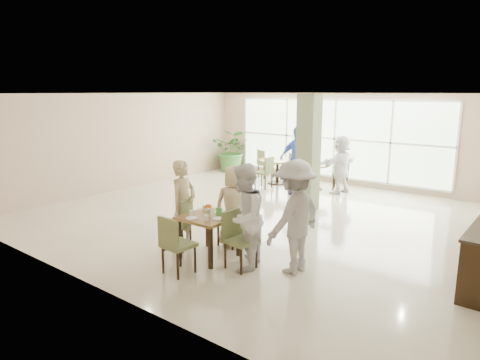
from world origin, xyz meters
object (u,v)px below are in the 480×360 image
Objects in this scene: main_table at (209,222)px; teen_far at (234,206)px; round_table_left at (277,165)px; adult_a at (297,160)px; teen_left at (184,205)px; round_table_right at (313,171)px; teen_standing at (294,217)px; adult_b at (341,164)px; adult_standing at (304,154)px; teen_right at (244,217)px; potted_plant at (233,151)px.

main_table is 0.56× the size of teen_far.
adult_a is at bearing -34.28° from round_table_left.
round_table_left is 0.72× the size of teen_left.
round_table_right is 0.66× the size of teen_far.
round_table_left is at bearing -138.65° from teen_standing.
adult_a reaches higher than adult_b.
adult_standing is at bearing -145.46° from teen_standing.
teen_left is 5.84m from adult_b.
teen_far is 0.81× the size of adult_a.
teen_right reaches higher than main_table.
adult_standing is at bearing -179.79° from teen_right.
teen_right reaches higher than teen_left.
teen_far is 6.03m from adult_standing.
teen_left is 0.95× the size of teen_right.
main_table is 0.71m from teen_far.
adult_standing reaches higher than potted_plant.
potted_plant is at bearing 163.46° from round_table_left.
adult_standing reaches higher than teen_far.
main_table is 0.74× the size of round_table_left.
round_table_left is 0.68× the size of teen_right.
adult_a is 1.25m from adult_b.
teen_right is 5.98m from adult_b.
teen_standing is at bearing 123.70° from adult_standing.
teen_standing reaches higher than teen_right.
teen_left is at bearing -74.76° from teen_standing.
round_table_left is 1.26m from round_table_right.
teen_far reaches higher than main_table.
adult_b is (0.34, 5.83, 0.00)m from teen_left.
adult_b reaches higher than round_table_right.
main_table is 0.57× the size of potted_plant.
adult_standing is at bearing -2.86° from potted_plant.
round_table_right is at bearing 143.55° from adult_standing.
teen_left is at bearing 8.98° from adult_b.
teen_far is 1.04m from teen_right.
adult_a is at bearing 117.92° from adult_standing.
main_table is 5.24m from adult_a.
potted_plant is 0.93× the size of teen_left.
adult_standing reaches higher than teen_standing.
teen_far is 0.89× the size of teen_right.
potted_plant is 0.80× the size of adult_a.
adult_standing is (-1.84, 5.74, 0.15)m from teen_far.
adult_a is (1.18, -0.80, 0.36)m from round_table_left.
round_table_left is 1.47m from adult_a.
potted_plant is at bearing 24.92° from teen_left.
teen_far is at bearing -154.70° from teen_right.
round_table_left is at bearing -77.85° from adult_b.
teen_left reaches higher than round_table_left.
main_table is at bearing -53.76° from potted_plant.
teen_right is (1.95, -5.87, 0.32)m from round_table_right.
potted_plant reaches higher than round_table_right.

